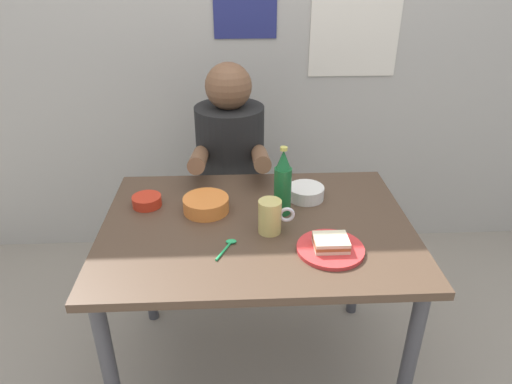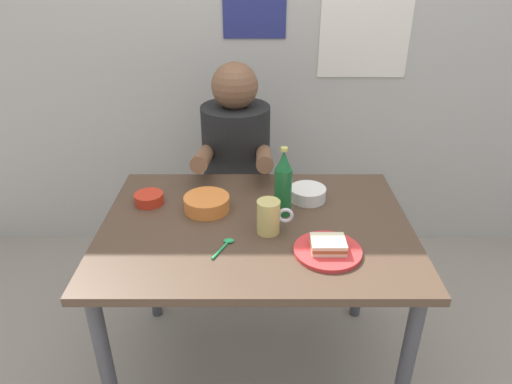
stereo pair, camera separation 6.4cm
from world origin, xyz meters
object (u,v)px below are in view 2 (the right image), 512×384
object	(u,v)px
beer_bottle	(283,185)
person_seated	(236,149)
stool	(237,223)
plate_orange	(328,251)
beer_mug	(269,217)
dining_table	(256,245)
sandwich	(328,244)
soup_bowl_orange	(207,203)

from	to	relation	value
beer_bottle	person_seated	bearing A→B (deg)	109.35
stool	beer_bottle	bearing A→B (deg)	-71.01
plate_orange	beer_mug	distance (m)	0.23
beer_mug	dining_table	bearing A→B (deg)	129.31
sandwich	beer_mug	distance (m)	0.23
beer_mug	soup_bowl_orange	xyz separation A→B (m)	(-0.23, 0.15, -0.03)
plate_orange	soup_bowl_orange	xyz separation A→B (m)	(-0.41, 0.28, 0.02)
stool	beer_bottle	size ratio (longest dim) A/B	1.72
sandwich	beer_mug	world-z (taller)	beer_mug
stool	plate_orange	world-z (taller)	plate_orange
beer_mug	person_seated	bearing A→B (deg)	101.70
stool	sandwich	distance (m)	0.97
stool	sandwich	xyz separation A→B (m)	(0.33, -0.81, 0.42)
person_seated	beer_mug	xyz separation A→B (m)	(0.14, -0.67, 0.03)
person_seated	beer_mug	bearing A→B (deg)	-78.30
plate_orange	sandwich	size ratio (longest dim) A/B	2.00
beer_bottle	beer_mug	bearing A→B (deg)	-112.68
stool	beer_mug	world-z (taller)	beer_mug
beer_mug	soup_bowl_orange	bearing A→B (deg)	146.53
beer_mug	soup_bowl_orange	size ratio (longest dim) A/B	0.74
soup_bowl_orange	stool	bearing A→B (deg)	80.56
beer_bottle	plate_orange	bearing A→B (deg)	-62.01
person_seated	beer_bottle	size ratio (longest dim) A/B	2.75
stool	sandwich	world-z (taller)	sandwich
dining_table	soup_bowl_orange	xyz separation A→B (m)	(-0.18, 0.10, 0.12)
dining_table	beer_mug	xyz separation A→B (m)	(0.04, -0.05, 0.15)
person_seated	plate_orange	bearing A→B (deg)	-67.81
stool	soup_bowl_orange	distance (m)	0.69
person_seated	beer_bottle	bearing A→B (deg)	-70.65
stool	beer_bottle	world-z (taller)	beer_bottle
person_seated	beer_bottle	xyz separation A→B (m)	(0.19, -0.55, 0.09)
soup_bowl_orange	plate_orange	bearing A→B (deg)	-33.59
dining_table	beer_bottle	size ratio (longest dim) A/B	4.20
person_seated	beer_mug	world-z (taller)	person_seated
beer_mug	beer_bottle	size ratio (longest dim) A/B	0.48
sandwich	soup_bowl_orange	size ratio (longest dim) A/B	0.65
dining_table	soup_bowl_orange	distance (m)	0.24
plate_orange	sandwich	world-z (taller)	sandwich
beer_mug	plate_orange	bearing A→B (deg)	-33.75
beer_mug	sandwich	bearing A→B (deg)	-33.75
person_seated	dining_table	bearing A→B (deg)	-81.30
dining_table	stool	bearing A→B (deg)	98.55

